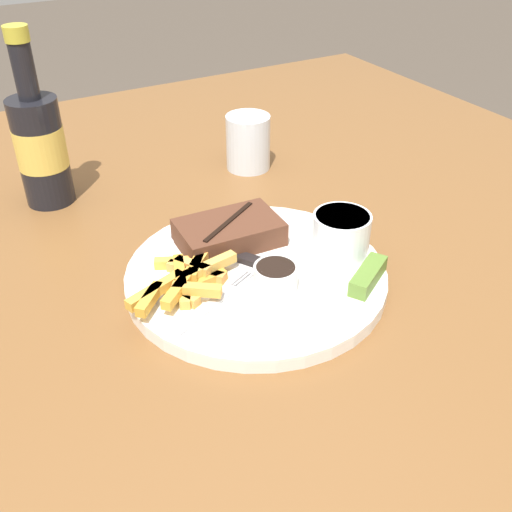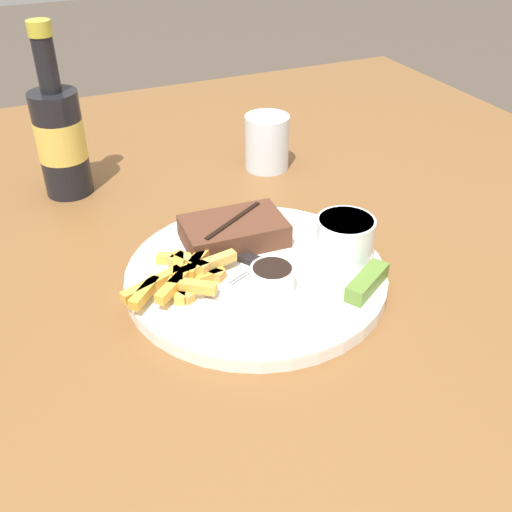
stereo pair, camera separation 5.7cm
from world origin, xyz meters
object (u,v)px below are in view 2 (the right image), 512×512
(dinner_plate, at_px, (256,275))
(coleslaw_cup, at_px, (345,236))
(pickle_spear, at_px, (367,282))
(beer_bottle, at_px, (60,137))
(knife_utensil, at_px, (233,253))
(drinking_glass, at_px, (267,142))
(fork_utensil, at_px, (207,301))
(steak_portion, at_px, (234,231))
(dipping_sauce_cup, at_px, (275,277))

(dinner_plate, height_order, coleslaw_cup, coleslaw_cup)
(dinner_plate, bearing_deg, pickle_spear, -41.18)
(beer_bottle, bearing_deg, knife_utensil, -62.40)
(coleslaw_cup, distance_m, pickle_spear, 0.07)
(knife_utensil, height_order, drinking_glass, drinking_glass)
(coleslaw_cup, bearing_deg, knife_utensil, 154.39)
(pickle_spear, bearing_deg, coleslaw_cup, 81.54)
(dinner_plate, bearing_deg, fork_utensil, -154.88)
(dinner_plate, distance_m, knife_utensil, 0.05)
(dinner_plate, xyz_separation_m, pickle_spear, (0.10, -0.09, 0.02))
(steak_portion, bearing_deg, pickle_spear, -57.73)
(dinner_plate, relative_size, coleslaw_cup, 4.40)
(steak_portion, xyz_separation_m, drinking_glass, (0.15, 0.22, 0.01))
(dinner_plate, distance_m, drinking_glass, 0.33)
(fork_utensil, bearing_deg, dinner_plate, -0.00)
(steak_portion, height_order, beer_bottle, beer_bottle)
(coleslaw_cup, height_order, pickle_spear, coleslaw_cup)
(dipping_sauce_cup, xyz_separation_m, drinking_glass, (0.15, 0.34, 0.01))
(dinner_plate, height_order, dipping_sauce_cup, dipping_sauce_cup)
(coleslaw_cup, xyz_separation_m, knife_utensil, (-0.13, 0.06, -0.03))
(steak_portion, xyz_separation_m, pickle_spear, (0.10, -0.16, -0.01))
(dinner_plate, height_order, drinking_glass, drinking_glass)
(dinner_plate, height_order, steak_portion, steak_portion)
(dipping_sauce_cup, relative_size, knife_utensil, 0.34)
(dinner_plate, relative_size, steak_portion, 2.36)
(coleslaw_cup, distance_m, fork_utensil, 0.19)
(fork_utensil, xyz_separation_m, knife_utensil, (0.06, 0.08, 0.00))
(beer_bottle, xyz_separation_m, drinking_glass, (0.32, -0.05, -0.05))
(drinking_glass, bearing_deg, coleslaw_cup, -96.98)
(pickle_spear, bearing_deg, dipping_sauce_cup, 156.14)
(dinner_plate, xyz_separation_m, fork_utensil, (-0.08, -0.04, 0.01))
(steak_portion, height_order, pickle_spear, steak_portion)
(beer_bottle, bearing_deg, fork_utensil, -76.19)
(knife_utensil, distance_m, drinking_glass, 0.30)
(pickle_spear, xyz_separation_m, drinking_glass, (0.05, 0.38, 0.02))
(knife_utensil, bearing_deg, fork_utensil, 109.71)
(pickle_spear, relative_size, fork_utensil, 0.59)
(coleslaw_cup, distance_m, beer_bottle, 0.46)
(dinner_plate, distance_m, pickle_spear, 0.14)
(coleslaw_cup, height_order, fork_utensil, coleslaw_cup)
(steak_portion, distance_m, fork_utensil, 0.13)
(drinking_glass, bearing_deg, knife_utensil, -123.35)
(coleslaw_cup, relative_size, pickle_spear, 0.98)
(beer_bottle, distance_m, drinking_glass, 0.33)
(dinner_plate, distance_m, dipping_sauce_cup, 0.05)
(dipping_sauce_cup, height_order, pickle_spear, dipping_sauce_cup)
(dinner_plate, xyz_separation_m, knife_utensil, (-0.01, 0.04, 0.01))
(steak_portion, bearing_deg, dinner_plate, -90.66)
(pickle_spear, distance_m, beer_bottle, 0.51)
(steak_portion, bearing_deg, drinking_glass, 55.87)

